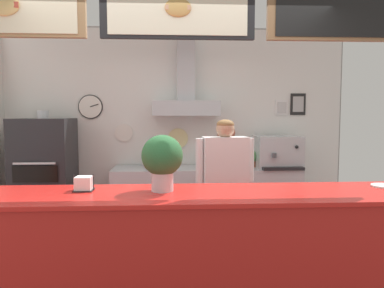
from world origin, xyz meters
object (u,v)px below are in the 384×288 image
Objects in this scene: potted_oregano at (228,157)px; basil_vase at (162,160)px; potted_rosemary at (150,156)px; shop_worker at (225,190)px; potted_sage at (205,159)px; napkin_holder at (84,184)px; pizza_oven at (45,179)px; potted_basil at (252,158)px; espresso_machine at (278,152)px.

basil_vase is at bearing -110.98° from potted_oregano.
shop_worker is at bearing -54.58° from potted_rosemary.
potted_sage is 2.44m from napkin_holder.
potted_sage is (2.08, 0.15, 0.23)m from pizza_oven.
potted_basil is at bearing 5.25° from potted_oregano.
basil_vase is at bearing -124.91° from espresso_machine.
potted_rosemary is 2.24m from basil_vase.
pizza_oven reaches higher than potted_sage.
potted_oregano is 2.57m from napkin_holder.
basil_vase is at bearing 53.70° from shop_worker.
espresso_machine is at bearing -1.78° from potted_rosemary.
basil_vase reaches higher than potted_sage.
pizza_oven reaches higher than potted_oregano.
shop_worker is 1.19m from potted_oregano.
espresso_machine is 1.73m from potted_rosemary.
potted_rosemary is at bearing 178.22° from espresso_machine.
espresso_machine is (3.07, 0.10, 0.33)m from pizza_oven.
espresso_machine is 2.72× the size of potted_basil.
potted_rosemary reaches higher than potted_basil.
potted_basil is 0.33m from potted_oregano.
pizza_oven reaches higher than napkin_holder.
pizza_oven is 2.74m from potted_basil.
basil_vase is at bearing -103.39° from potted_sage.
potted_sage is at bearing -179.92° from potted_basil.
napkin_holder is at bearing -64.50° from pizza_oven.
potted_rosemary is (-0.84, 1.19, 0.22)m from shop_worker.
pizza_oven is 2.63m from basil_vase.
potted_oregano is at bearing -174.75° from potted_basil.
pizza_oven reaches higher than shop_worker.
shop_worker reaches higher than potted_basil.
napkin_holder is at bearing -134.88° from espresso_machine.
potted_sage is 2.29m from basil_vase.
potted_sage is at bearing 174.59° from potted_oregano.
potted_sage is 0.85× the size of potted_oregano.
espresso_machine is 2.94× the size of potted_sage.
shop_worker is 2.64× the size of espresso_machine.
pizza_oven is 6.14× the size of potted_rosemary.
pizza_oven is 3.91× the size of basil_vase.
pizza_oven is at bearing -177.20° from potted_oregano.
potted_basil is 2.51m from basil_vase.
espresso_machine reaches higher than potted_basil.
pizza_oven is at bearing -178.13° from espresso_machine.
napkin_holder is (-0.38, -2.17, 0.04)m from potted_rosemary.
napkin_holder is at bearing -99.97° from potted_rosemary.
pizza_oven is at bearing 127.07° from basil_vase.
potted_oregano is at bearing -105.22° from shop_worker.
espresso_machine reaches higher than napkin_holder.
basil_vase is (-0.53, -2.21, 0.27)m from potted_sage.
napkin_holder is (-1.43, -2.13, 0.05)m from potted_oregano.
shop_worker is 1.46m from espresso_machine.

